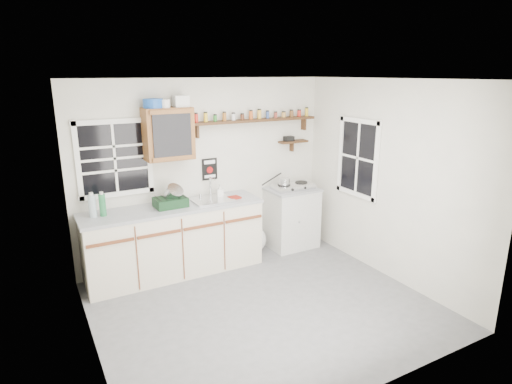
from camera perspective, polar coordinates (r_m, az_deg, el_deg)
room at (r=4.54m, az=1.06°, el=-1.20°), size 3.64×3.24×2.54m
main_cabinet at (r=5.70m, az=-10.74°, el=-6.28°), size 2.31×0.63×0.92m
right_cabinet at (r=6.48m, az=4.76°, el=-3.39°), size 0.73×0.57×0.91m
sink at (r=5.73m, az=-5.91°, el=-1.00°), size 0.52×0.44×0.29m
upper_cabinet at (r=5.50m, az=-11.60°, el=7.61°), size 0.60×0.32×0.65m
upper_cabinet_clutter at (r=5.45m, az=-12.20°, el=11.57°), size 0.56×0.24×0.14m
spice_shelf at (r=6.05m, az=-0.17°, el=9.65°), size 1.91×0.18×0.35m
secondary_shelf at (r=6.43m, az=4.80°, el=6.76°), size 0.45×0.16×0.24m
warning_sign at (r=5.93m, az=-6.20°, el=3.05°), size 0.22×0.02×0.30m
window_back at (r=5.52m, az=-18.33°, el=4.27°), size 0.93×0.03×0.98m
window_right at (r=5.96m, az=13.44°, el=4.44°), size 0.03×0.78×1.08m
water_bottles at (r=5.36m, az=-20.47°, el=-1.67°), size 0.19×0.09×0.30m
dish_rack at (r=5.52m, az=-11.20°, el=-0.95°), size 0.40×0.31×0.30m
soap_bottle at (r=5.82m, az=-4.84°, el=0.12°), size 0.10×0.10×0.18m
rag at (r=5.79m, az=-2.93°, el=-0.74°), size 0.17×0.16×0.02m
hotplate at (r=6.32m, az=4.92°, el=0.79°), size 0.62×0.35×0.09m
saucepan at (r=6.21m, az=3.71°, el=1.40°), size 0.41×0.18×0.17m
trash_bag at (r=6.34m, az=-0.22°, el=-6.33°), size 0.39×0.35×0.45m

